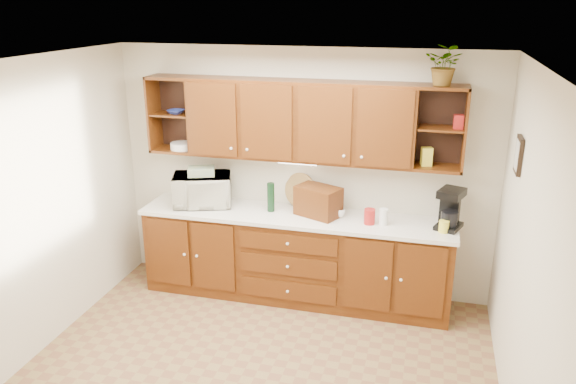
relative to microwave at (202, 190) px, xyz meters
The scene contains 26 objects.
floor 2.12m from the microwave, 55.02° to the right, with size 4.00×4.00×0.00m, color olive.
ceiling 2.34m from the microwave, 55.02° to the right, with size 4.00×4.00×0.00m, color white.
back_wall 1.09m from the microwave, 14.54° to the left, with size 4.00×4.00×0.00m, color beige.
left_wall 1.78m from the microwave, 123.05° to the right, with size 3.50×3.50×0.00m, color beige.
right_wall 3.38m from the microwave, 26.00° to the right, with size 3.50×3.50×0.00m, color beige.
base_cabinets 1.23m from the microwave, ahead, with size 3.20×0.60×0.90m, color #3C1806.
countertop 1.05m from the microwave, ahead, with size 3.24×0.64×0.04m, color white.
upper_cabinets 1.31m from the microwave, ahead, with size 3.20×0.33×0.80m.
undercabinet_light 1.10m from the microwave, ahead, with size 0.40×0.05×0.03m, color white.
framed_picture 3.16m from the microwave, 10.91° to the right, with size 0.03×0.24×0.30m, color black.
wicker_basket 0.14m from the microwave, ahead, with size 0.25×0.25×0.14m, color #A88246.
microwave is the anchor object (origin of this frame).
towel_stack 0.21m from the microwave, ahead, with size 0.28×0.20×0.08m, color #CBCB5F.
wine_bottle 0.77m from the microwave, ahead, with size 0.08×0.08×0.31m, color black.
woven_tray 1.06m from the microwave, 11.52° to the left, with size 0.37×0.37×0.02m, color #A88246.
bread_box 1.27m from the microwave, ahead, with size 0.44×0.27×0.31m, color #3C1806.
mug_tree 1.41m from the microwave, ahead, with size 0.27×0.27×0.31m.
canister_red 1.81m from the microwave, ahead, with size 0.11×0.11×0.15m, color #A81A18.
canister_white 1.94m from the microwave, ahead, with size 0.09×0.09×0.16m, color white.
canister_yellow 2.52m from the microwave, ahead, with size 0.09×0.09×0.11m, color yellow.
coffee_maker 2.56m from the microwave, ahead, with size 0.29×0.33×0.39m.
bowl_stack 0.87m from the microwave, 164.82° to the left, with size 0.18×0.18×0.04m, color navy.
plate_stack 0.52m from the microwave, 161.27° to the left, with size 0.24×0.24×0.07m, color white.
pantry_box_yellow 2.35m from the microwave, ahead, with size 0.10×0.08×0.18m, color yellow.
pantry_box_red 2.70m from the microwave, ahead, with size 0.09×0.08×0.13m, color #A81A18.
potted_plant 2.76m from the microwave, ahead, with size 0.34×0.29×0.37m, color #999999.
Camera 1 is at (1.28, -3.78, 3.03)m, focal length 35.00 mm.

